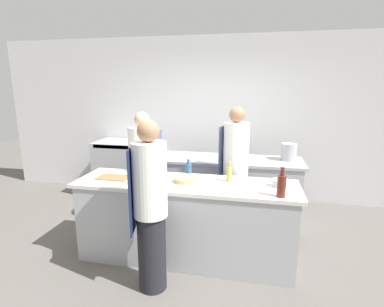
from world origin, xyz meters
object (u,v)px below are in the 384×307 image
Objects in this scene: chef_at_prep_near at (150,208)px; bowl_prep_small at (280,183)px; bottle_cooking_oil at (133,165)px; chef_at_stove at (144,173)px; bottle_sauce at (188,169)px; oven_range at (126,169)px; bowl_mixing_large at (143,180)px; bowl_ceramic_blue at (186,179)px; bottle_olive_oil at (229,174)px; bottle_vinegar at (142,167)px; bottle_wine at (282,185)px; stockpot at (289,152)px; chef_at_pass_far at (235,173)px.

chef_at_prep_near is 1.40m from bowl_prep_small.
chef_at_prep_near is 8.22× the size of bottle_cooking_oil.
chef_at_prep_near is 1.29m from chef_at_stove.
chef_at_stove is at bearing 154.28° from bottle_sauce.
oven_range reaches higher than bowl_prep_small.
bowl_mixing_large is 1.39× the size of bowl_prep_small.
bowl_ceramic_blue is (1.51, -1.72, 0.44)m from oven_range.
bottle_vinegar reaches higher than bottle_olive_oil.
bottle_sauce reaches higher than bowl_prep_small.
bottle_wine is 1.48× the size of bottle_sauce.
bowl_prep_small is at bearing 86.96° from bottle_wine.
bottle_olive_oil is 0.96m from bowl_mixing_large.
oven_range is 5.86× the size of bowl_prep_small.
bowl_prep_small is (1.55, 0.01, -0.08)m from bottle_vinegar.
stockpot is (2.74, -0.45, 0.54)m from oven_range.
bottle_sauce is 1.16× the size of bowl_prep_small.
bowl_mixing_large is at bearing -139.11° from stockpot.
stockpot is at bearing 57.02° from bottle_olive_oil.
bottle_vinegar is 1.06× the size of bottle_wine.
bottle_sauce is at bearing 147.72° from chef_at_pass_far.
chef_at_prep_near is at bearing -61.69° from bowl_mixing_large.
chef_at_pass_far is at bearing -28.47° from oven_range.
bottle_vinegar is at bearing 140.44° from chef_at_pass_far.
bowl_prep_small is at bearing 0.40° from bottle_vinegar.
bottle_sauce is 0.58m from bowl_mixing_large.
bottle_olive_oil is 1.38m from stockpot.
oven_range is at bearing 141.74° from bottle_wine.
stockpot is (1.43, 1.89, 0.19)m from chef_at_prep_near.
bottle_vinegar is at bearing -59.76° from oven_range.
bottle_olive_oil is 1.11× the size of bottle_cooking_oil.
bottle_olive_oil reaches higher than bowl_prep_small.
bowl_prep_small is at bearing -33.50° from oven_range.
bowl_prep_small reaches higher than bowl_ceramic_blue.
bowl_prep_small is (2.54, -1.68, 0.46)m from oven_range.
bowl_mixing_large is (-0.91, -0.29, -0.05)m from bottle_olive_oil.
stockpot is at bearing 113.74° from chef_at_stove.
bowl_mixing_large is at bearing -171.59° from bowl_prep_small.
bottle_wine is 1.05m from bowl_ceramic_blue.
chef_at_prep_near is 0.52m from bowl_mixing_large.
bottle_cooking_oil reaches higher than bottle_sauce.
chef_at_prep_near reaches higher than stockpot.
bottle_olive_oil reaches higher than bottle_sauce.
oven_range is at bearing 170.60° from stockpot.
bowl_mixing_large is 0.99× the size of stockpot.
bottle_wine is at bearing -14.70° from bowl_ceramic_blue.
chef_at_prep_near reaches higher than bowl_prep_small.
bowl_prep_small is at bearing 2.47° from bowl_ceramic_blue.
bottle_olive_oil is 1.01m from bottle_vinegar.
bottle_vinegar reaches higher than bowl_ceramic_blue.
bowl_ceramic_blue is (0.02, -0.23, -0.05)m from bottle_sauce.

